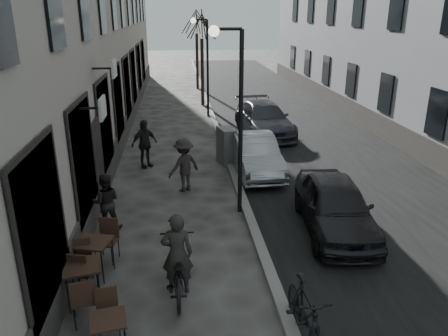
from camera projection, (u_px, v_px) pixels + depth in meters
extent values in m
cube|color=black|center=(286.00, 123.00, 22.27)|extent=(7.30, 60.00, 0.00)
cube|color=gray|center=(215.00, 124.00, 21.88)|extent=(0.25, 60.00, 0.12)
cylinder|color=black|center=(241.00, 127.00, 11.68)|extent=(0.12, 0.12, 5.00)
cylinder|color=black|center=(228.00, 29.00, 10.79)|extent=(0.70, 0.08, 0.08)
sphere|color=#FFF2CC|center=(214.00, 31.00, 10.77)|extent=(0.28, 0.28, 0.28)
cylinder|color=black|center=(208.00, 70.00, 22.90)|extent=(0.12, 0.12, 5.00)
cylinder|color=black|center=(200.00, 19.00, 22.01)|extent=(0.70, 0.08, 0.08)
sphere|color=#FFF2CC|center=(193.00, 20.00, 21.99)|extent=(0.28, 0.28, 0.28)
cylinder|color=black|center=(202.00, 73.00, 25.88)|extent=(0.20, 0.20, 3.90)
cylinder|color=black|center=(197.00, 62.00, 31.48)|extent=(0.20, 0.20, 3.90)
cube|color=black|center=(108.00, 320.00, 7.10)|extent=(0.67, 0.67, 0.04)
cylinder|color=black|center=(94.00, 330.00, 7.38)|extent=(0.02, 0.02, 0.67)
cylinder|color=black|center=(124.00, 325.00, 7.51)|extent=(0.02, 0.02, 0.67)
cube|color=black|center=(81.00, 267.00, 8.36)|extent=(0.82, 0.82, 0.04)
cylinder|color=black|center=(68.00, 296.00, 8.16)|extent=(0.03, 0.03, 0.79)
cylinder|color=black|center=(100.00, 290.00, 8.33)|extent=(0.03, 0.03, 0.79)
cylinder|color=black|center=(68.00, 280.00, 8.66)|extent=(0.03, 0.03, 0.79)
cylinder|color=black|center=(97.00, 274.00, 8.84)|extent=(0.03, 0.03, 0.79)
cube|color=black|center=(93.00, 242.00, 9.24)|extent=(0.83, 0.83, 0.04)
cylinder|color=black|center=(77.00, 265.00, 9.16)|extent=(0.03, 0.03, 0.79)
cylinder|color=black|center=(103.00, 268.00, 9.07)|extent=(0.03, 0.03, 0.79)
cylinder|color=black|center=(89.00, 251.00, 9.68)|extent=(0.03, 0.03, 0.79)
cylinder|color=black|center=(113.00, 253.00, 9.60)|extent=(0.03, 0.03, 0.79)
cube|color=slate|center=(226.00, 146.00, 16.23)|extent=(0.70, 1.00, 1.35)
imported|color=black|center=(178.00, 268.00, 8.80)|extent=(0.72, 2.04, 1.07)
imported|color=#282623|center=(177.00, 254.00, 8.68)|extent=(0.64, 0.42, 1.75)
imported|color=black|center=(106.00, 202.00, 11.29)|extent=(0.78, 0.63, 1.53)
imported|color=#282523|center=(184.00, 165.00, 13.69)|extent=(1.27, 1.15, 1.71)
imported|color=black|center=(144.00, 144.00, 15.79)|extent=(1.10, 0.95, 1.77)
imported|color=black|center=(335.00, 206.00, 11.25)|extent=(2.03, 4.22, 1.39)
imported|color=#9FA3A8|center=(255.00, 154.00, 15.38)|extent=(1.52, 4.06, 1.33)
imported|color=#34353D|center=(264.00, 119.00, 20.14)|extent=(2.39, 5.07, 1.43)
imported|color=black|center=(305.00, 315.00, 7.37)|extent=(0.61, 1.95, 1.16)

